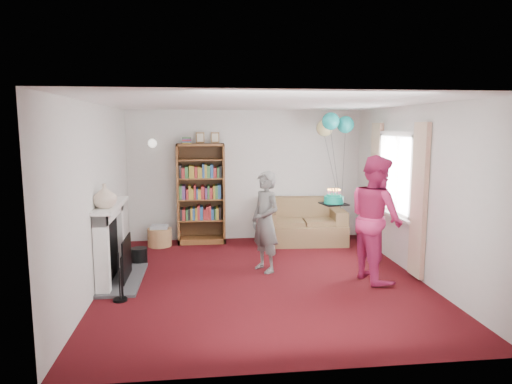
{
  "coord_description": "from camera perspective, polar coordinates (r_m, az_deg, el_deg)",
  "views": [
    {
      "loc": [
        -0.84,
        -6.26,
        2.2
      ],
      "look_at": [
        -0.03,
        0.6,
        1.19
      ],
      "focal_mm": 32.0,
      "sensor_mm": 36.0,
      "label": 1
    }
  ],
  "objects": [
    {
      "name": "sofa",
      "position": [
        8.74,
        5.8,
        -4.2
      ],
      "size": [
        1.58,
        0.84,
        0.84
      ],
      "rotation": [
        0.0,
        0.0,
        -0.07
      ],
      "color": "olive",
      "rests_on": "ground"
    },
    {
      "name": "person_striped",
      "position": [
        6.9,
        1.19,
        -3.74
      ],
      "size": [
        0.59,
        0.66,
        1.53
      ],
      "primitive_type": "imported",
      "rotation": [
        0.0,
        0.0,
        -1.07
      ],
      "color": "black",
      "rests_on": "ground"
    },
    {
      "name": "ground",
      "position": [
        6.69,
        0.84,
        -10.91
      ],
      "size": [
        5.0,
        5.0,
        0.0
      ],
      "primitive_type": "plane",
      "color": "#350808",
      "rests_on": "ground"
    },
    {
      "name": "wall_sconce",
      "position": [
        8.68,
        -12.84,
        5.96
      ],
      "size": [
        0.16,
        0.23,
        0.16
      ],
      "color": "gold",
      "rests_on": "ground"
    },
    {
      "name": "bookcase",
      "position": [
        8.66,
        -6.89,
        -0.29
      ],
      "size": [
        0.89,
        0.42,
        2.08
      ],
      "color": "#472B14",
      "rests_on": "ground"
    },
    {
      "name": "wall_back",
      "position": [
        8.87,
        -1.28,
        2.12
      ],
      "size": [
        4.5,
        0.02,
        2.5
      ],
      "primitive_type": "cube",
      "color": "silver",
      "rests_on": "ground"
    },
    {
      "name": "mantel_vase",
      "position": [
        6.31,
        -18.39,
        -0.46
      ],
      "size": [
        0.36,
        0.36,
        0.32
      ],
      "primitive_type": "imported",
      "rotation": [
        0.0,
        0.0,
        -0.19
      ],
      "color": "beige",
      "rests_on": "fireplace"
    },
    {
      "name": "person_magenta",
      "position": [
        6.71,
        14.75,
        -3.18
      ],
      "size": [
        0.82,
        0.98,
        1.8
      ],
      "primitive_type": "imported",
      "rotation": [
        0.0,
        0.0,
        1.75
      ],
      "color": "#B52457",
      "rests_on": "ground"
    },
    {
      "name": "ceiling",
      "position": [
        6.33,
        0.89,
        11.05
      ],
      "size": [
        4.5,
        5.0,
        0.01
      ],
      "primitive_type": "cube",
      "color": "white",
      "rests_on": "wall_back"
    },
    {
      "name": "fireplace",
      "position": [
        6.79,
        -17.25,
        -6.5
      ],
      "size": [
        0.55,
        1.8,
        1.12
      ],
      "color": "#3F3F42",
      "rests_on": "ground"
    },
    {
      "name": "window_bay",
      "position": [
        7.57,
        17.01,
        0.35
      ],
      "size": [
        0.14,
        2.02,
        2.2
      ],
      "color": "white",
      "rests_on": "ground"
    },
    {
      "name": "balloons",
      "position": [
        8.4,
        9.68,
        8.29
      ],
      "size": [
        0.64,
        0.69,
        1.79
      ],
      "color": "#3F3F3F",
      "rests_on": "ground"
    },
    {
      "name": "wall_right",
      "position": [
        7.05,
        19.39,
        0.07
      ],
      "size": [
        0.02,
        5.0,
        2.5
      ],
      "primitive_type": "cube",
      "color": "silver",
      "rests_on": "ground"
    },
    {
      "name": "wicker_basket",
      "position": [
        8.63,
        -11.95,
        -5.46
      ],
      "size": [
        0.44,
        0.44,
        0.39
      ],
      "rotation": [
        0.0,
        0.0,
        -0.07
      ],
      "color": "#AB764F",
      "rests_on": "ground"
    },
    {
      "name": "wall_left",
      "position": [
        6.49,
        -19.32,
        -0.6
      ],
      "size": [
        0.02,
        5.0,
        2.5
      ],
      "primitive_type": "cube",
      "color": "silver",
      "rests_on": "ground"
    },
    {
      "name": "birthday_cake",
      "position": [
        6.62,
        9.71,
        -0.98
      ],
      "size": [
        0.34,
        0.34,
        0.22
      ],
      "rotation": [
        0.0,
        0.0,
        0.18
      ],
      "color": "black",
      "rests_on": "ground"
    }
  ]
}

